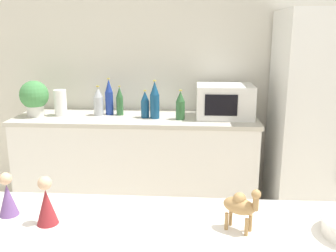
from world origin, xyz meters
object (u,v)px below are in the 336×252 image
object	(u,v)px
camel_figurine	(241,205)
back_bottle_4	(109,97)
back_bottle_1	(120,101)
refrigerator	(333,122)
back_bottle_0	(155,100)
wise_man_figurine_crimson	(8,197)
wise_man_figurine_blue	(46,204)
back_bottle_3	(180,105)
potted_plant	(34,97)
back_bottle_2	(98,101)
microwave	(225,101)
paper_towel_roll	(60,103)
back_bottle_5	(145,105)

from	to	relation	value
camel_figurine	back_bottle_4	bearing A→B (deg)	112.88
back_bottle_1	refrigerator	bearing A→B (deg)	-3.54
back_bottle_0	wise_man_figurine_crimson	bearing A→B (deg)	-98.69
wise_man_figurine_crimson	back_bottle_4	bearing A→B (deg)	93.26
wise_man_figurine_blue	back_bottle_3	bearing A→B (deg)	79.66
refrigerator	back_bottle_0	bearing A→B (deg)	179.90
potted_plant	camel_figurine	xyz separation A→B (m)	(1.54, -2.03, 0.02)
back_bottle_2	back_bottle_3	distance (m)	0.74
potted_plant	wise_man_figurine_blue	bearing A→B (deg)	-65.86
wise_man_figurine_blue	microwave	bearing A→B (deg)	70.57
paper_towel_roll	back_bottle_5	size ratio (longest dim) A/B	0.95
refrigerator	wise_man_figurine_blue	size ratio (longest dim) A/B	10.88
back_bottle_4	wise_man_figurine_blue	bearing A→B (deg)	-82.66
back_bottle_2	back_bottle_5	world-z (taller)	back_bottle_2
back_bottle_2	back_bottle_4	distance (m)	0.10
microwave	back_bottle_2	xyz separation A→B (m)	(-1.10, 0.01, -0.02)
refrigerator	back_bottle_5	distance (m)	1.58
wise_man_figurine_crimson	wise_man_figurine_blue	bearing A→B (deg)	-17.48
microwave	back_bottle_1	world-z (taller)	microwave
potted_plant	camel_figurine	world-z (taller)	potted_plant
back_bottle_5	wise_man_figurine_blue	size ratio (longest dim) A/B	1.43
back_bottle_3	back_bottle_0	bearing A→B (deg)	173.27
wise_man_figurine_blue	back_bottle_2	bearing A→B (deg)	99.85
back_bottle_2	paper_towel_roll	bearing A→B (deg)	-174.36
back_bottle_2	wise_man_figurine_crimson	xyz separation A→B (m)	(0.21, -2.05, 0.05)
potted_plant	back_bottle_2	world-z (taller)	potted_plant
back_bottle_0	back_bottle_5	distance (m)	0.10
paper_towel_roll	back_bottle_1	world-z (taller)	back_bottle_1
refrigerator	back_bottle_4	size ratio (longest dim) A/B	5.58
camel_figurine	paper_towel_roll	bearing A→B (deg)	122.58
back_bottle_4	back_bottle_5	distance (m)	0.35
back_bottle_3	back_bottle_5	world-z (taller)	back_bottle_3
back_bottle_3	back_bottle_4	distance (m)	0.66
potted_plant	wise_man_figurine_crimson	world-z (taller)	potted_plant
paper_towel_roll	back_bottle_5	xyz separation A→B (m)	(0.75, -0.03, -0.00)
back_bottle_0	back_bottle_2	world-z (taller)	back_bottle_0
back_bottle_2	camel_figurine	distance (m)	2.32
paper_towel_roll	back_bottle_2	distance (m)	0.33
back_bottle_2	wise_man_figurine_blue	size ratio (longest dim) A/B	1.57
wise_man_figurine_crimson	microwave	bearing A→B (deg)	66.37
refrigerator	back_bottle_3	world-z (taller)	refrigerator
back_bottle_1	wise_man_figurine_blue	size ratio (longest dim) A/B	1.56
back_bottle_0	camel_figurine	bearing A→B (deg)	-76.51
potted_plant	back_bottle_3	xyz separation A→B (m)	(1.27, -0.05, -0.05)
back_bottle_0	back_bottle_4	bearing A→B (deg)	163.57
paper_towel_roll	back_bottle_3	distance (m)	1.06
back_bottle_5	back_bottle_4	bearing A→B (deg)	163.17
potted_plant	wise_man_figurine_crimson	size ratio (longest dim) A/B	1.99
potted_plant	wise_man_figurine_crimson	xyz separation A→B (m)	(0.75, -1.98, 0.00)
back_bottle_0	back_bottle_1	size ratio (longest dim) A/B	1.26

